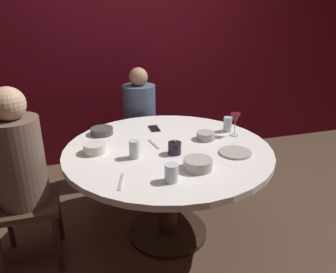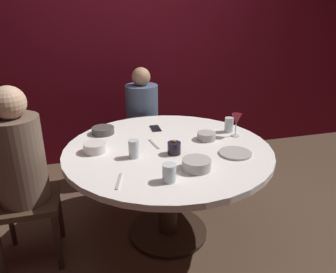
{
  "view_description": "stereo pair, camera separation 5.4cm",
  "coord_description": "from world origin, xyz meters",
  "px_view_note": "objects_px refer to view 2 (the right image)",
  "views": [
    {
      "loc": [
        -0.59,
        -1.96,
        1.62
      ],
      "look_at": [
        0.0,
        0.0,
        0.81
      ],
      "focal_mm": 34.23,
      "sensor_mm": 36.0,
      "label": 1
    },
    {
      "loc": [
        -0.54,
        -1.98,
        1.62
      ],
      "look_at": [
        0.0,
        0.0,
        0.81
      ],
      "focal_mm": 34.23,
      "sensor_mm": 36.0,
      "label": 2
    }
  ],
  "objects_px": {
    "bowl_salad_center": "(103,130)",
    "bowl_small_white": "(206,136)",
    "seated_diner_back": "(142,112)",
    "cup_by_left_diner": "(229,125)",
    "candle_holder": "(174,148)",
    "wine_glass": "(236,120)",
    "dinner_plate": "(235,153)",
    "cup_near_candle": "(134,149)",
    "cell_phone": "(155,128)",
    "bowl_sauce_side": "(196,164)",
    "cup_by_right_diner": "(169,173)",
    "seated_diner_left": "(20,160)",
    "dining_table": "(168,164)",
    "bowl_serving_large": "(95,147)"
  },
  "relations": [
    {
      "from": "bowl_salad_center",
      "to": "bowl_small_white",
      "type": "xyz_separation_m",
      "value": [
        0.73,
        -0.33,
        0.0
      ]
    },
    {
      "from": "seated_diner_back",
      "to": "cup_by_left_diner",
      "type": "distance_m",
      "value": 0.95
    },
    {
      "from": "candle_holder",
      "to": "wine_glass",
      "type": "relative_size",
      "value": 0.59
    },
    {
      "from": "dinner_plate",
      "to": "bowl_salad_center",
      "type": "height_order",
      "value": "bowl_salad_center"
    },
    {
      "from": "bowl_small_white",
      "to": "cup_near_candle",
      "type": "bearing_deg",
      "value": -163.99
    },
    {
      "from": "seated_diner_back",
      "to": "cell_phone",
      "type": "distance_m",
      "value": 0.57
    },
    {
      "from": "bowl_sauce_side",
      "to": "bowl_small_white",
      "type": "bearing_deg",
      "value": 61.35
    },
    {
      "from": "cup_by_right_diner",
      "to": "seated_diner_back",
      "type": "bearing_deg",
      "value": 85.19
    },
    {
      "from": "cup_near_candle",
      "to": "seated_diner_left",
      "type": "bearing_deg",
      "value": 171.88
    },
    {
      "from": "dinner_plate",
      "to": "cup_by_left_diner",
      "type": "relative_size",
      "value": 1.89
    },
    {
      "from": "seated_diner_back",
      "to": "cup_by_right_diner",
      "type": "bearing_deg",
      "value": -4.81
    },
    {
      "from": "cell_phone",
      "to": "bowl_small_white",
      "type": "xyz_separation_m",
      "value": [
        0.31,
        -0.32,
        0.02
      ]
    },
    {
      "from": "cup_by_left_diner",
      "to": "dinner_plate",
      "type": "bearing_deg",
      "value": -109.26
    },
    {
      "from": "bowl_salad_center",
      "to": "candle_holder",
      "type": "bearing_deg",
      "value": -49.92
    },
    {
      "from": "dining_table",
      "to": "seated_diner_back",
      "type": "xyz_separation_m",
      "value": [
        0.0,
        0.95,
        0.11
      ]
    },
    {
      "from": "cup_by_left_diner",
      "to": "cup_by_right_diner",
      "type": "bearing_deg",
      "value": -136.32
    },
    {
      "from": "wine_glass",
      "to": "bowl_serving_large",
      "type": "distance_m",
      "value": 1.05
    },
    {
      "from": "dinner_plate",
      "to": "bowl_salad_center",
      "type": "relative_size",
      "value": 1.26
    },
    {
      "from": "bowl_small_white",
      "to": "bowl_serving_large",
      "type": "bearing_deg",
      "value": -179.49
    },
    {
      "from": "bowl_sauce_side",
      "to": "dinner_plate",
      "type": "bearing_deg",
      "value": 22.67
    },
    {
      "from": "dining_table",
      "to": "candle_holder",
      "type": "height_order",
      "value": "candle_holder"
    },
    {
      "from": "candle_holder",
      "to": "dining_table",
      "type": "bearing_deg",
      "value": 94.94
    },
    {
      "from": "bowl_small_white",
      "to": "bowl_sauce_side",
      "type": "bearing_deg",
      "value": -118.65
    },
    {
      "from": "candle_holder",
      "to": "dinner_plate",
      "type": "relative_size",
      "value": 0.48
    },
    {
      "from": "bowl_serving_large",
      "to": "cup_near_candle",
      "type": "xyz_separation_m",
      "value": [
        0.24,
        -0.16,
        0.03
      ]
    },
    {
      "from": "cell_phone",
      "to": "seated_diner_left",
      "type": "bearing_deg",
      "value": -157.44
    },
    {
      "from": "cell_phone",
      "to": "bowl_sauce_side",
      "type": "distance_m",
      "value": 0.75
    },
    {
      "from": "bowl_small_white",
      "to": "cell_phone",
      "type": "bearing_deg",
      "value": 134.06
    },
    {
      "from": "candle_holder",
      "to": "cup_by_left_diner",
      "type": "bearing_deg",
      "value": 28.39
    },
    {
      "from": "dinner_plate",
      "to": "seated_diner_left",
      "type": "bearing_deg",
      "value": 170.42
    },
    {
      "from": "bowl_salad_center",
      "to": "cup_near_candle",
      "type": "bearing_deg",
      "value": -72.01
    },
    {
      "from": "cell_phone",
      "to": "bowl_salad_center",
      "type": "xyz_separation_m",
      "value": [
        -0.41,
        0.0,
        0.02
      ]
    },
    {
      "from": "candle_holder",
      "to": "wine_glass",
      "type": "height_order",
      "value": "wine_glass"
    },
    {
      "from": "dinner_plate",
      "to": "dining_table",
      "type": "bearing_deg",
      "value": 150.21
    },
    {
      "from": "seated_diner_left",
      "to": "cup_by_right_diner",
      "type": "relative_size",
      "value": 11.84
    },
    {
      "from": "candle_holder",
      "to": "bowl_salad_center",
      "type": "bearing_deg",
      "value": 130.08
    },
    {
      "from": "seated_diner_left",
      "to": "dinner_plate",
      "type": "height_order",
      "value": "seated_diner_left"
    },
    {
      "from": "dinner_plate",
      "to": "cup_by_left_diner",
      "type": "bearing_deg",
      "value": 70.74
    },
    {
      "from": "candle_holder",
      "to": "bowl_serving_large",
      "type": "relative_size",
      "value": 0.69
    },
    {
      "from": "bowl_salad_center",
      "to": "bowl_sauce_side",
      "type": "bearing_deg",
      "value": -56.85
    },
    {
      "from": "candle_holder",
      "to": "dinner_plate",
      "type": "distance_m",
      "value": 0.41
    },
    {
      "from": "cup_by_left_diner",
      "to": "seated_diner_left",
      "type": "bearing_deg",
      "value": -173.54
    },
    {
      "from": "candle_holder",
      "to": "dinner_plate",
      "type": "height_order",
      "value": "candle_holder"
    },
    {
      "from": "seated_diner_back",
      "to": "cup_near_candle",
      "type": "relative_size",
      "value": 9.41
    },
    {
      "from": "wine_glass",
      "to": "bowl_salad_center",
      "type": "xyz_separation_m",
      "value": [
        -0.96,
        0.32,
        -0.1
      ]
    },
    {
      "from": "seated_diner_back",
      "to": "cell_phone",
      "type": "bearing_deg",
      "value": -0.03
    },
    {
      "from": "dinner_plate",
      "to": "bowl_serving_large",
      "type": "bearing_deg",
      "value": 162.4
    },
    {
      "from": "cup_by_right_diner",
      "to": "bowl_serving_large",
      "type": "bearing_deg",
      "value": 126.23
    },
    {
      "from": "bowl_salad_center",
      "to": "cup_by_left_diner",
      "type": "distance_m",
      "value": 0.98
    },
    {
      "from": "wine_glass",
      "to": "bowl_salad_center",
      "type": "distance_m",
      "value": 1.02
    }
  ]
}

